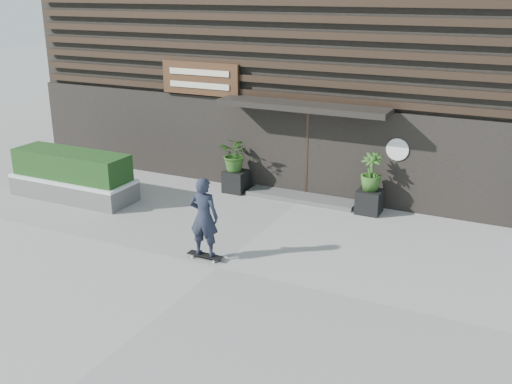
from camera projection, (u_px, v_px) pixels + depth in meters
The scene contains 11 objects.
ground at pixel (218, 267), 12.17m from camera, with size 80.00×80.00×0.00m, color #9B9893.
entrance_step at pixel (302, 197), 16.06m from camera, with size 3.00×0.80×0.12m, color #4D4D4B.
planter_pot_left at pixel (236, 181), 16.60m from camera, with size 0.60×0.60×0.60m, color black.
bamboo_left at pixel (236, 154), 16.34m from camera, with size 0.86×0.75×0.96m, color #2D591E.
planter_pot_right at pixel (369, 201), 15.03m from camera, with size 0.60×0.60×0.60m, color black.
bamboo_right at pixel (371, 172), 14.77m from camera, with size 0.54×0.54×0.96m, color #2D591E.
raised_bed at pixel (74, 188), 16.15m from camera, with size 3.50×1.20×0.50m, color #535351.
snow_layer at pixel (73, 178), 16.05m from camera, with size 3.50×1.20×0.08m, color white.
hedge at pixel (72, 164), 15.93m from camera, with size 3.30×1.00×0.70m, color #173914.
building at pixel (366, 33), 19.33m from camera, with size 18.00×11.00×8.00m.
skateboarder at pixel (204, 217), 12.26m from camera, with size 0.78×0.48×1.80m.
Camera 1 is at (5.52, -9.55, 5.42)m, focal length 41.91 mm.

